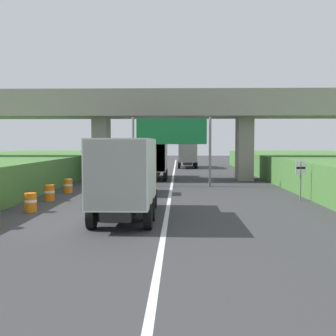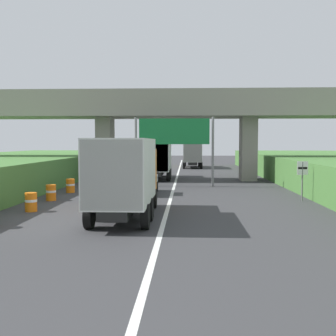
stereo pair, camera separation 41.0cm
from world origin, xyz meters
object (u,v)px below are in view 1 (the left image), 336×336
Objects in this scene: truck_white at (154,157)px; construction_barrel_5 at (68,186)px; construction_barrel_4 at (49,193)px; overhead_highway_sign at (172,136)px; truck_yellow at (187,153)px; speed_limit_sign at (301,175)px; construction_barrel_3 at (31,202)px; truck_orange at (127,174)px; car_silver at (140,180)px.

construction_barrel_5 is (-4.98, -10.39, -1.47)m from truck_white.
construction_barrel_4 is at bearing -109.69° from truck_white.
overhead_highway_sign is 0.81× the size of truck_yellow.
speed_limit_sign reaches higher than construction_barrel_3.
overhead_highway_sign reaches higher than truck_white.
speed_limit_sign is 2.48× the size of construction_barrel_5.
truck_yellow is 35.44m from construction_barrel_3.
overhead_highway_sign is at bearing 135.54° from speed_limit_sign.
construction_barrel_5 is at bearing -107.05° from truck_yellow.
overhead_highway_sign reaches higher than construction_barrel_5.
construction_barrel_3 is at bearing -119.46° from overhead_highway_sign.
overhead_highway_sign is 2.64× the size of speed_limit_sign.
overhead_highway_sign is 0.81× the size of truck_white.
construction_barrel_3 and construction_barrel_4 have the same top height.
overhead_highway_sign is 6.53× the size of construction_barrel_4.
truck_orange reaches higher than car_silver.
construction_barrel_4 is at bearing -131.00° from overhead_highway_sign.
construction_barrel_4 is at bearing -144.98° from car_silver.
car_silver is at bearing 91.66° from truck_orange.
construction_barrel_5 is (-4.98, 8.89, -1.47)m from truck_orange.
overhead_highway_sign is 6.83m from truck_white.
truck_yellow is 28.37m from construction_barrel_5.
truck_white is (-9.08, 13.62, 0.46)m from speed_limit_sign.
truck_yellow reaches higher than construction_barrel_5.
speed_limit_sign is 30.85m from truck_yellow.
truck_white is at bearing 64.39° from construction_barrel_5.
truck_orange is 1.78× the size of car_silver.
truck_yellow is 8.11× the size of construction_barrel_3.
construction_barrel_4 is (-8.36, -30.78, -1.47)m from truck_yellow.
speed_limit_sign is 0.31× the size of truck_yellow.
construction_barrel_5 is (-6.66, -4.04, -3.32)m from overhead_highway_sign.
construction_barrel_4 is (-5.03, 5.19, -1.47)m from truck_orange.
truck_orange is 1.00× the size of truck_white.
truck_yellow is 1.00× the size of truck_white.
overhead_highway_sign reaches higher than speed_limit_sign.
truck_orange is 10.29m from construction_barrel_5.
truck_white is (-1.68, 6.36, -1.84)m from overhead_highway_sign.
construction_barrel_3 is at bearing -88.39° from construction_barrel_5.
construction_barrel_3 is (-13.86, -4.16, -1.02)m from speed_limit_sign.
car_silver is 5.86m from construction_barrel_4.
construction_barrel_3 is at bearing -122.67° from car_silver.
speed_limit_sign is 2.48× the size of construction_barrel_3.
overhead_highway_sign is 23.18m from truck_yellow.
speed_limit_sign is at bearing -12.92° from construction_barrel_5.
truck_orange is 8.11× the size of construction_barrel_4.
truck_orange is (-3.33, -35.97, 0.00)m from truck_yellow.
car_silver is at bearing 162.83° from speed_limit_sign.
construction_barrel_5 is at bearing -115.61° from truck_white.
truck_yellow reaches higher than construction_barrel_4.
overhead_highway_sign is 10.77m from construction_barrel_4.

